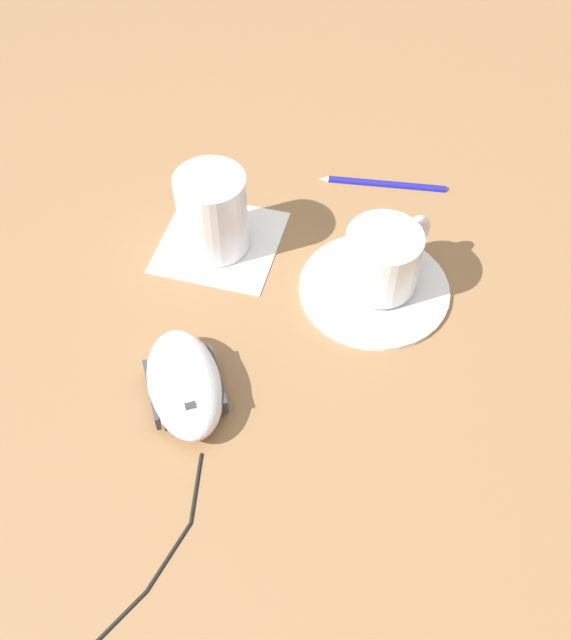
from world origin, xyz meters
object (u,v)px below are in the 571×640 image
saucer (374,287)px  coffee_cup (384,258)px  drinking_glass (213,213)px  pen (383,181)px  computer_mouse (184,383)px

saucer → coffee_cup: 0.04m
drinking_glass → pen: 0.21m
saucer → pen: size_ratio=1.04×
drinking_glass → coffee_cup: bearing=-21.5°
pen → saucer: bearing=-100.8°
computer_mouse → drinking_glass: (0.02, 0.18, 0.03)m
saucer → drinking_glass: drinking_glass is taller
computer_mouse → drinking_glass: size_ratio=1.46×
coffee_cup → pen: 0.15m
coffee_cup → drinking_glass: bearing=158.5°
saucer → coffee_cup: size_ratio=1.64×
coffee_cup → computer_mouse: coffee_cup is taller
computer_mouse → coffee_cup: bearing=32.1°
computer_mouse → drinking_glass: 0.19m
computer_mouse → pen: 0.34m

